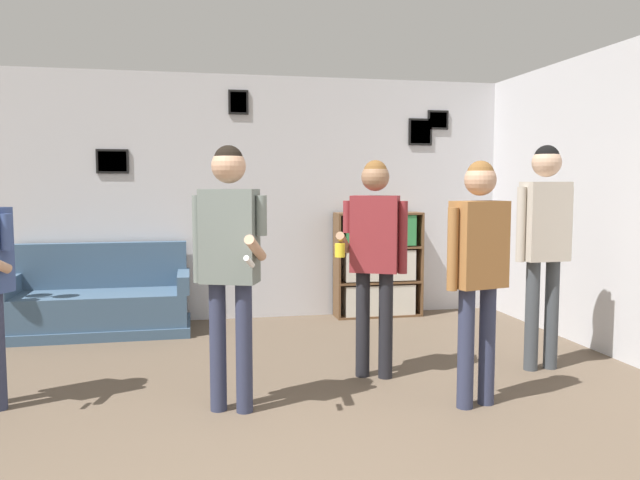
{
  "coord_description": "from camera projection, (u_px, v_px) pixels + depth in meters",
  "views": [
    {
      "loc": [
        -0.37,
        -2.52,
        1.5
      ],
      "look_at": [
        0.61,
        2.22,
        1.07
      ],
      "focal_mm": 35.0,
      "sensor_mm": 36.0,
      "label": 1
    }
  ],
  "objects": [
    {
      "name": "bookshelf",
      "position": [
        378.0,
        265.0,
        7.09
      ],
      "size": [
        0.99,
        0.3,
        1.19
      ],
      "color": "brown",
      "rests_on": "ground_plane"
    },
    {
      "name": "drinking_cup",
      "position": [
        372.0,
        208.0,
        7.02
      ],
      "size": [
        0.07,
        0.07,
        0.11
      ],
      "color": "blue",
      "rests_on": "bookshelf"
    },
    {
      "name": "person_spectator_near_bookshelf",
      "position": [
        479.0,
        257.0,
        4.15
      ],
      "size": [
        0.49,
        0.28,
        1.66
      ],
      "color": "#2D334C",
      "rests_on": "ground_plane"
    },
    {
      "name": "person_watcher_holding_cup",
      "position": [
        375.0,
        245.0,
        4.79
      ],
      "size": [
        0.58,
        0.36,
        1.69
      ],
      "color": "black",
      "rests_on": "ground_plane"
    },
    {
      "name": "wall_back",
      "position": [
        225.0,
        198.0,
        6.9
      ],
      "size": [
        8.8,
        0.08,
        2.7
      ],
      "color": "silver",
      "rests_on": "ground_plane"
    },
    {
      "name": "person_spectator_far_right",
      "position": [
        544.0,
        231.0,
        4.99
      ],
      "size": [
        0.5,
        0.23,
        1.81
      ],
      "color": "#3D4247",
      "rests_on": "ground_plane"
    },
    {
      "name": "wall_right",
      "position": [
        617.0,
        202.0,
        5.36
      ],
      "size": [
        0.06,
        6.83,
        2.7
      ],
      "color": "silver",
      "rests_on": "ground_plane"
    },
    {
      "name": "couch",
      "position": [
        100.0,
        304.0,
        6.32
      ],
      "size": [
        1.79,
        0.8,
        0.89
      ],
      "color": "#3D5670",
      "rests_on": "ground_plane"
    },
    {
      "name": "person_player_foreground_center",
      "position": [
        229.0,
        248.0,
        4.05
      ],
      "size": [
        0.47,
        0.58,
        1.75
      ],
      "color": "#2D334C",
      "rests_on": "ground_plane"
    }
  ]
}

